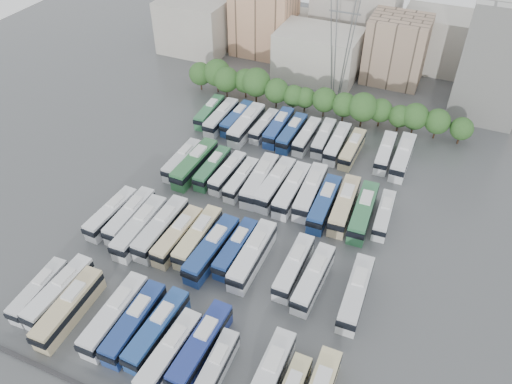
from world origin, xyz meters
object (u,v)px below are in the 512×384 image
at_px(bus_r2_s1, 182,160).
at_px(bus_r2_s7, 275,184).
at_px(bus_r3_s2, 237,118).
at_px(bus_r0_s6, 157,329).
at_px(bus_r2_s6, 260,180).
at_px(bus_r2_s9, 310,191).
at_px(bus_r3_s7, 307,136).
at_px(bus_r3_s9, 337,143).
at_px(bus_r1_s0, 112,213).
at_px(bus_r3_s5, 279,127).
at_px(bus_r0_s2, 69,308).
at_px(bus_r3_s3, 247,124).
at_px(bus_r1_s8, 253,255).
at_px(bus_r1_s2, 140,227).
at_px(bus_r2_s10, 324,203).
at_px(bus_r0_s1, 60,292).
at_px(bus_r1_s5, 198,237).
at_px(electricity_pylon, 344,24).
at_px(bus_r2_s12, 363,212).
at_px(bus_r0_s7, 170,353).
at_px(bus_r0_s8, 201,346).
at_px(bus_r0_s9, 215,369).
at_px(bus_r1_s1, 130,216).
at_px(bus_r0_s4, 115,315).
at_px(bus_r3_s12, 385,152).
at_px(bus_r2_s3, 212,168).
at_px(bus_r1_s13, 356,293).
at_px(bus_r3_s13, 403,157).
at_px(bus_r1_s4, 178,236).
at_px(bus_r2_s8, 292,190).
at_px(bus_r1_s11, 313,278).
at_px(bus_r3_s0, 210,112).
at_px(bus_r2_s13, 384,215).
at_px(bus_r2_s4, 228,172).
at_px(bus_r3_s10, 352,149).
at_px(bus_r2_s5, 241,179).
at_px(bus_r2_s11, 344,205).
at_px(bus_r3_s4, 264,126).
at_px(bus_r2_s2, 195,164).
at_px(bus_r0_s0, 39,290).
at_px(bus_r0_s11, 268,378).
at_px(bus_r1_s3, 161,228).
at_px(bus_r3_s1, 221,117).
at_px(apartment_tower, 496,59).

xyz_separation_m(bus_r2_s1, bus_r2_s7, (19.62, 0.05, 0.27)).
bearing_deg(bus_r3_s2, bus_r0_s6, -74.12).
height_order(bus_r2_s6, bus_r2_s9, bus_r2_s9).
distance_m(bus_r3_s7, bus_r3_s9, 6.65).
xyz_separation_m(bus_r1_s0, bus_r3_s5, (16.52, 36.71, 0.10)).
distance_m(bus_r0_s2, bus_r3_s3, 53.87).
bearing_deg(bus_r1_s8, bus_r1_s2, -174.92).
bearing_deg(bus_r3_s5, bus_r2_s10, -51.46).
xyz_separation_m(bus_r0_s1, bus_r1_s5, (13.17, 17.98, 0.01)).
height_order(electricity_pylon, bus_r2_s12, electricity_pylon).
distance_m(bus_r0_s7, bus_r0_s8, 4.10).
height_order(bus_r0_s9, bus_r1_s1, bus_r1_s1).
relative_size(bus_r1_s0, bus_r3_s3, 0.88).
xyz_separation_m(bus_r0_s2, bus_r0_s4, (6.66, 1.61, 0.02)).
xyz_separation_m(bus_r1_s8, bus_r3_s12, (13.10, 36.24, -0.27)).
bearing_deg(electricity_pylon, bus_r2_s3, -109.79).
height_order(bus_r1_s13, bus_r3_s13, bus_r3_s13).
xyz_separation_m(bus_r0_s1, bus_r1_s4, (9.97, 16.93, -0.04)).
distance_m(bus_r0_s4, bus_r2_s8, 37.86).
xyz_separation_m(electricity_pylon, bus_r1_s8, (2.83, -55.36, -16.57)).
xyz_separation_m(bus_r1_s11, bus_r2_s10, (-3.58, 16.87, 0.10)).
relative_size(bus_r0_s7, bus_r3_s13, 0.96).
relative_size(bus_r2_s1, bus_r2_s7, 0.86).
bearing_deg(bus_r2_s10, bus_r1_s11, -79.41).
bearing_deg(bus_r3_s0, bus_r1_s4, -72.85).
height_order(bus_r2_s7, bus_r2_s13, bus_r2_s7).
bearing_deg(bus_r1_s2, bus_r3_s13, 44.69).
distance_m(bus_r2_s4, bus_r3_s10, 26.04).
distance_m(bus_r0_s8, bus_r2_s5, 35.94).
xyz_separation_m(bus_r2_s11, bus_r3_s4, (-22.98, 18.58, -0.41)).
bearing_deg(bus_r3_s7, bus_r2_s2, -131.73).
distance_m(bus_r0_s0, bus_r2_s13, 56.44).
height_order(bus_r0_s0, bus_r2_s4, bus_r2_s4).
distance_m(bus_r2_s12, bus_r3_s5, 30.24).
bearing_deg(bus_r3_s9, bus_r0_s6, -101.03).
xyz_separation_m(bus_r1_s8, bus_r2_s4, (-13.02, 17.85, -0.35)).
distance_m(bus_r0_s11, bus_r1_s8, 20.80).
height_order(bus_r1_s2, bus_r2_s2, bus_r2_s2).
distance_m(bus_r1_s3, bus_r1_s4, 3.35).
bearing_deg(bus_r1_s13, bus_r2_s4, 146.00).
height_order(bus_r0_s2, bus_r3_s5, bus_r0_s2).
height_order(bus_r1_s13, bus_r2_s4, bus_r1_s13).
height_order(bus_r0_s11, bus_r3_s10, bus_r0_s11).
bearing_deg(bus_r0_s4, bus_r2_s12, 51.94).
distance_m(bus_r2_s12, bus_r3_s3, 34.62).
relative_size(bus_r2_s2, bus_r3_s1, 1.09).
relative_size(bus_r1_s13, bus_r2_s3, 1.13).
bearing_deg(bus_r0_s11, apartment_tower, 76.56).
relative_size(bus_r2_s10, bus_r3_s3, 0.97).
bearing_deg(bus_r2_s10, bus_r2_s5, 176.31).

